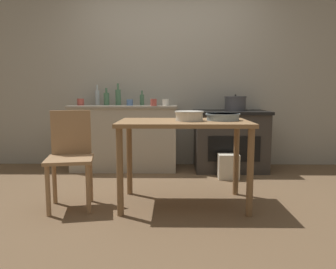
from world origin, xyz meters
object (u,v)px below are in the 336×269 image
Objects in this scene: bottle_center_left at (118,97)px; cup_center at (81,102)px; stove at (230,140)px; stock_pot at (235,103)px; chair at (70,155)px; cup_mid_right at (154,102)px; work_table at (184,133)px; mixing_bowl_small at (223,116)px; flour_sack at (228,166)px; bottle_left at (142,100)px; cup_right at (166,102)px; cup_center_right at (130,102)px; bottle_far_left at (97,97)px; mixing_bowl_large at (189,115)px; bottle_mid_left at (106,99)px.

bottle_center_left reaches higher than cup_center.
stock_pot reaches higher than stove.
chair is 9.83× the size of cup_mid_right.
mixing_bowl_small is at bearing 7.42° from work_table.
flour_sack is 1.74m from bottle_center_left.
bottle_left is 2.26× the size of cup_right.
stove is 1.59m from work_table.
stock_pot is 1.10m from cup_mid_right.
mixing_bowl_small is 3.60× the size of cup_right.
cup_center_right reaches higher than flour_sack.
bottle_far_left is at bearing 169.61° from bottle_left.
cup_mid_right is (0.81, -0.38, -0.06)m from bottle_far_left.
mixing_bowl_large is 1.76m from bottle_center_left.
cup_right is at bearing -10.97° from bottle_mid_left.
chair is (-1.70, -1.48, 0.08)m from stove.
bottle_mid_left is at bearing 78.22° from chair.
work_table is at bearing -63.77° from cup_center_right.
cup_center reaches higher than stove.
stock_pot is at bearing 2.97° from cup_center_right.
bottle_center_left reaches higher than mixing_bowl_large.
stock_pot is at bearing -3.30° from bottle_left.
cup_mid_right is (-0.71, 1.19, 0.09)m from mixing_bowl_small.
cup_mid_right is at bearing -27.53° from bottle_center_left.
chair is 3.32× the size of mixing_bowl_large.
cup_center_right is at bearing 117.57° from mixing_bowl_large.
cup_mid_right is (-0.92, 0.31, 0.76)m from flour_sack.
stove is at bearing 2.42° from cup_center_right.
stove is 4.94× the size of bottle_left.
mixing_bowl_small is 3.54× the size of cup_mid_right.
stock_pot is 0.93m from cup_right.
bottle_center_left is 0.24m from cup_center_right.
bottle_mid_left is 2.72× the size of cup_center_right.
stock_pot reaches higher than mixing_bowl_small.
bottle_mid_left is at bearing -177.92° from bottle_center_left.
work_table is 0.39m from mixing_bowl_small.
cup_center reaches higher than cup_center_right.
cup_center reaches higher than cup_mid_right.
stock_pot is 2.06m from cup_center.
mixing_bowl_small is (0.31, 0.06, -0.01)m from mixing_bowl_large.
work_table is 1.82m from bottle_mid_left.
stove is 4.19× the size of bottle_mid_left.
bottle_left reaches higher than cup_center.
bottle_left reaches higher than cup_right.
bottle_far_left is at bearing 174.29° from stock_pot.
mixing_bowl_small is 3.48× the size of cup_center.
bottle_far_left reaches higher than cup_mid_right.
cup_center_right is 0.98× the size of cup_right.
bottle_center_left reaches higher than bottle_mid_left.
stock_pot is 1.11× the size of mixing_bowl_large.
cup_center_right is at bearing 177.27° from cup_right.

